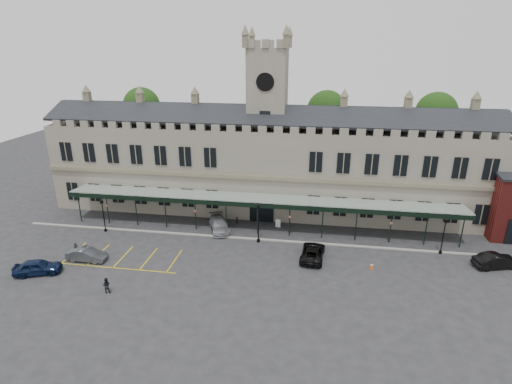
# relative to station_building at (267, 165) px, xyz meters

# --- Properties ---
(ground) EXTENTS (140.00, 140.00, 0.00)m
(ground) POSITION_rel_station_building_xyz_m (0.00, -15.91, -6.47)
(ground) COLOR #27282A
(station_building) EXTENTS (60.00, 10.36, 17.30)m
(station_building) POSITION_rel_station_building_xyz_m (0.00, 0.00, 0.00)
(station_building) COLOR slate
(station_building) RESTS_ON ground
(clock_tower) EXTENTS (5.60, 5.60, 24.80)m
(clock_tower) POSITION_rel_station_building_xyz_m (0.00, 0.09, 6.64)
(clock_tower) COLOR slate
(clock_tower) RESTS_ON ground
(canopy) EXTENTS (50.00, 4.10, 4.30)m
(canopy) POSITION_rel_station_building_xyz_m (0.00, -8.45, -4.06)
(canopy) COLOR #8C9E93
(canopy) RESTS_ON ground
(kerb) EXTENTS (60.00, 0.40, 0.12)m
(kerb) POSITION_rel_station_building_xyz_m (0.00, -10.41, -6.41)
(kerb) COLOR gray
(kerb) RESTS_ON ground
(parking_markings) EXTENTS (16.00, 6.00, 0.01)m
(parking_markings) POSITION_rel_station_building_xyz_m (-14.00, -17.41, -6.47)
(parking_markings) COLOR gold
(parking_markings) RESTS_ON ground
(tree_behind_left) EXTENTS (6.00, 6.00, 16.00)m
(tree_behind_left) POSITION_rel_station_building_xyz_m (-22.00, 9.09, 6.35)
(tree_behind_left) COLOR #332314
(tree_behind_left) RESTS_ON ground
(tree_behind_mid) EXTENTS (6.00, 6.00, 16.00)m
(tree_behind_mid) POSITION_rel_station_building_xyz_m (8.00, 9.09, 6.35)
(tree_behind_mid) COLOR #332314
(tree_behind_mid) RESTS_ON ground
(tree_behind_right) EXTENTS (6.00, 6.00, 16.00)m
(tree_behind_right) POSITION_rel_station_building_xyz_m (24.00, 9.09, 6.35)
(tree_behind_right) COLOR #332314
(tree_behind_right) RESTS_ON ground
(lamp_post_left) EXTENTS (0.42, 0.42, 4.49)m
(lamp_post_left) POSITION_rel_station_building_xyz_m (-19.26, -11.06, -3.81)
(lamp_post_left) COLOR black
(lamp_post_left) RESTS_ON ground
(lamp_post_mid) EXTENTS (0.48, 0.48, 5.10)m
(lamp_post_mid) POSITION_rel_station_building_xyz_m (0.46, -10.98, -3.44)
(lamp_post_mid) COLOR black
(lamp_post_mid) RESTS_ON ground
(lamp_post_right) EXTENTS (0.43, 0.43, 4.54)m
(lamp_post_right) POSITION_rel_station_building_xyz_m (21.38, -10.62, -3.77)
(lamp_post_right) COLOR black
(lamp_post_right) RESTS_ON ground
(traffic_cone) EXTENTS (0.40, 0.40, 0.63)m
(traffic_cone) POSITION_rel_station_building_xyz_m (13.26, -15.18, -6.16)
(traffic_cone) COLOR #DE4307
(traffic_cone) RESTS_ON ground
(sign_board) EXTENTS (0.65, 0.15, 1.11)m
(sign_board) POSITION_rel_station_building_xyz_m (2.36, -6.46, -5.93)
(sign_board) COLOR black
(sign_board) RESTS_ON ground
(bollard_left) EXTENTS (0.17, 0.17, 0.93)m
(bollard_left) POSITION_rel_station_building_xyz_m (-3.16, -6.13, -6.00)
(bollard_left) COLOR black
(bollard_left) RESTS_ON ground
(bollard_right) EXTENTS (0.18, 0.18, 0.98)m
(bollard_right) POSITION_rel_station_building_xyz_m (3.92, -6.84, -5.98)
(bollard_right) COLOR black
(bollard_right) RESTS_ON ground
(car_left_a) EXTENTS (4.99, 3.34, 1.58)m
(car_left_a) POSITION_rel_station_building_xyz_m (-21.00, -21.60, -5.68)
(car_left_a) COLOR #0B1733
(car_left_a) RESTS_ON ground
(car_left_b) EXTENTS (4.34, 1.52, 1.43)m
(car_left_b) POSITION_rel_station_building_xyz_m (-17.50, -18.28, -5.75)
(car_left_b) COLOR #3E4147
(car_left_b) RESTS_ON ground
(car_taxi) EXTENTS (4.06, 5.72, 1.54)m
(car_taxi) POSITION_rel_station_building_xyz_m (-5.00, -8.54, -5.70)
(car_taxi) COLOR gray
(car_taxi) RESTS_ON ground
(car_van) EXTENTS (2.85, 5.44, 1.46)m
(car_van) POSITION_rel_station_building_xyz_m (7.00, -13.91, -5.74)
(car_van) COLOR black
(car_van) RESTS_ON ground
(car_right_b) EXTENTS (5.02, 2.93, 1.56)m
(car_right_b) POSITION_rel_station_building_xyz_m (26.32, -12.88, -5.69)
(car_right_b) COLOR black
(car_right_b) RESTS_ON ground
(person_a) EXTENTS (0.69, 0.59, 1.59)m
(person_a) POSITION_rel_station_building_xyz_m (-19.20, -17.53, -5.67)
(person_a) COLOR black
(person_a) RESTS_ON ground
(person_b) EXTENTS (0.88, 0.75, 1.60)m
(person_b) POSITION_rel_station_building_xyz_m (-12.30, -23.63, -5.67)
(person_b) COLOR black
(person_b) RESTS_ON ground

